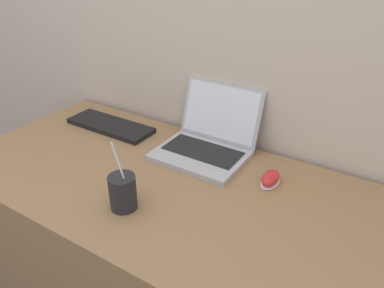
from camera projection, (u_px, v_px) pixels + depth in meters
name	position (u px, v px, depth m)	size (l,w,h in m)	color
desk	(166.00, 259.00, 1.41)	(1.49, 0.72, 0.72)	#936D47
laptop	(208.00, 140.00, 1.38)	(0.32, 0.31, 0.23)	#ADADB2
drink_cup	(123.00, 192.00, 1.09)	(0.08, 0.08, 0.23)	#232326
computer_mouse	(270.00, 178.00, 1.21)	(0.06, 0.10, 0.04)	white
external_keyboard	(110.00, 126.00, 1.57)	(0.38, 0.13, 0.02)	black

